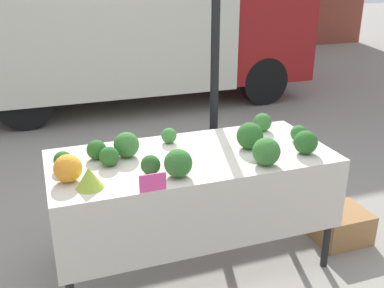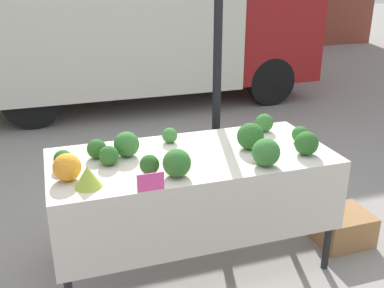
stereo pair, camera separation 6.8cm
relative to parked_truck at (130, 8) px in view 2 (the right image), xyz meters
The scene contains 20 objects.
ground_plane 4.72m from the parked_truck, 95.78° to the right, with size 40.00×40.00×0.00m, color gray.
tent_pole 3.77m from the parked_truck, 90.12° to the right, with size 0.07×0.07×2.64m.
parked_truck is the anchor object (origin of this frame).
market_table 4.61m from the parked_truck, 95.69° to the right, with size 1.91×0.86×0.86m.
orange_cauliflower 4.80m from the parked_truck, 105.47° to the right, with size 0.17×0.17×0.17m.
romanesco_head 4.90m from the parked_truck, 103.87° to the right, with size 0.16×0.16×0.13m.
broccoli_head_0 4.63m from the parked_truck, 106.29° to the right, with size 0.12×0.12×0.12m.
broccoli_head_1 4.76m from the parked_truck, 99.61° to the right, with size 0.12×0.12×0.12m.
broccoli_head_2 4.53m from the parked_truck, 85.33° to the right, with size 0.12×0.12×0.12m.
broccoli_head_3 4.48m from the parked_truck, 103.88° to the right, with size 0.13×0.13×0.13m.
broccoli_head_4 4.27m from the parked_truck, 97.23° to the right, with size 0.11×0.11×0.11m.
broccoli_head_5 4.52m from the parked_truck, 90.42° to the right, with size 0.19×0.19×0.19m.
broccoli_head_6 4.47m from the parked_truck, 101.35° to the right, with size 0.17×0.17×0.17m.
broccoli_head_7 4.80m from the parked_truck, 90.69° to the right, with size 0.18×0.18×0.18m.
broccoli_head_8 4.24m from the parked_truck, 86.98° to the right, with size 0.14×0.14×0.14m.
broccoli_head_9 4.82m from the parked_truck, 97.68° to the right, with size 0.17×0.17×0.17m.
broccoli_head_10 4.60m from the parked_truck, 102.74° to the right, with size 0.13×0.13×0.13m.
broccoli_head_11 4.74m from the parked_truck, 86.54° to the right, with size 0.16×0.16×0.16m.
price_sign 4.99m from the parked_truck, 99.70° to the right, with size 0.16×0.01×0.11m.
produce_crate 4.83m from the parked_truck, 80.50° to the right, with size 0.41×0.36×0.25m.
Camera 2 is at (-0.87, -2.66, 2.06)m, focal length 42.00 mm.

